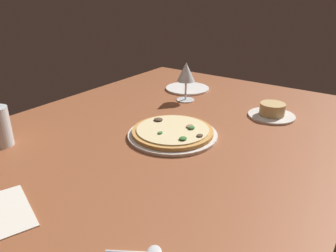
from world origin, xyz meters
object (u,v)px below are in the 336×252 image
ramekin_on_saucer (272,112)px  paper_menu (0,213)px  pizza_main (173,132)px  side_plate (187,88)px  wine_glass_far (186,74)px

ramekin_on_saucer → paper_menu: (86.86, -27.94, -1.81)cm
pizza_main → side_plate: bearing=-153.2°
side_plate → paper_menu: 99.10cm
ramekin_on_saucer → pizza_main: bearing=-30.4°
pizza_main → wine_glass_far: 36.69cm
ramekin_on_saucer → paper_menu: size_ratio=0.97×
pizza_main → wine_glass_far: wine_glass_far is taller
pizza_main → paper_menu: 53.29cm
paper_menu → wine_glass_far: bearing=-154.6°
ramekin_on_saucer → side_plate: 44.36cm
ramekin_on_saucer → wine_glass_far: bearing=-86.1°
wine_glass_far → side_plate: (-13.51, -7.52, -10.85)cm
ramekin_on_saucer → paper_menu: bearing=-17.8°
side_plate → pizza_main: bearing=26.8°
pizza_main → ramekin_on_saucer: ramekin_on_saucer is taller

